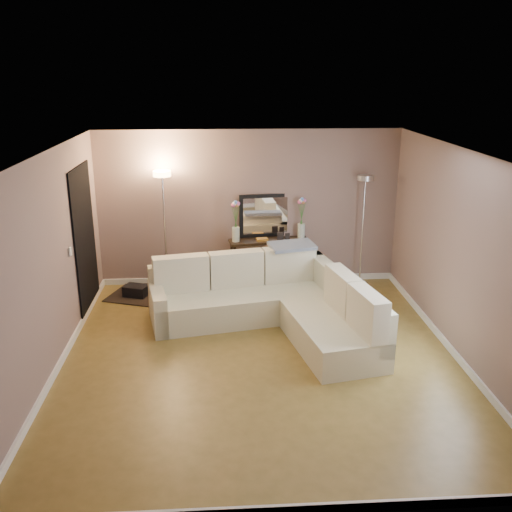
{
  "coord_description": "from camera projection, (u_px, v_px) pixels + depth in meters",
  "views": [
    {
      "loc": [
        -0.47,
        -6.52,
        3.5
      ],
      "look_at": [
        0.0,
        0.8,
        1.1
      ],
      "focal_mm": 40.0,
      "sensor_mm": 36.0,
      "label": 1
    }
  ],
  "objects": [
    {
      "name": "baseboard_back",
      "position": [
        249.0,
        279.0,
        9.88
      ],
      "size": [
        5.0,
        0.03,
        0.1
      ],
      "primitive_type": "cube",
      "color": "white",
      "rests_on": "ground"
    },
    {
      "name": "charcoal_rug",
      "position": [
        152.0,
        295.0,
        9.3
      ],
      "size": [
        1.54,
        1.34,
        0.02
      ],
      "primitive_type": "cube",
      "rotation": [
        0.0,
        0.0,
        -0.34
      ],
      "color": "black",
      "rests_on": "floor"
    },
    {
      "name": "doorway",
      "position": [
        85.0,
        240.0,
        8.42
      ],
      "size": [
        0.02,
        1.2,
        2.2
      ],
      "primitive_type": "cube",
      "color": "black",
      "rests_on": "ground"
    },
    {
      "name": "floor_lamp_lit",
      "position": [
        164.0,
        207.0,
        9.19
      ],
      "size": [
        0.36,
        0.36,
        1.98
      ],
      "color": "silver",
      "rests_on": "floor"
    },
    {
      "name": "switch_plate",
      "position": [
        70.0,
        251.0,
        7.58
      ],
      "size": [
        0.02,
        0.08,
        0.12
      ],
      "primitive_type": "cube",
      "color": "white",
      "rests_on": "ground"
    },
    {
      "name": "baseboard_right",
      "position": [
        450.0,
        348.0,
        7.44
      ],
      "size": [
        0.03,
        5.5,
        0.1
      ],
      "primitive_type": "cube",
      "color": "white",
      "rests_on": "ground"
    },
    {
      "name": "wall_right",
      "position": [
        462.0,
        257.0,
        7.05
      ],
      "size": [
        0.02,
        5.5,
        2.6
      ],
      "primitive_type": "cube",
      "color": "gray",
      "rests_on": "ground"
    },
    {
      "name": "baseboard_left",
      "position": [
        62.0,
        359.0,
        7.14
      ],
      "size": [
        0.03,
        5.5,
        0.1
      ],
      "primitive_type": "cube",
      "color": "white",
      "rests_on": "ground"
    },
    {
      "name": "console_table",
      "position": [
        264.0,
        260.0,
        9.59
      ],
      "size": [
        1.35,
        0.53,
        0.81
      ],
      "color": "black",
      "rests_on": "floor"
    },
    {
      "name": "wall_left",
      "position": [
        49.0,
        265.0,
        6.75
      ],
      "size": [
        0.02,
        5.5,
        2.6
      ],
      "primitive_type": "cube",
      "color": "gray",
      "rests_on": "ground"
    },
    {
      "name": "throw_blanket",
      "position": [
        292.0,
        246.0,
        8.63
      ],
      "size": [
        0.76,
        0.55,
        0.09
      ],
      "primitive_type": "cube",
      "rotation": [
        0.1,
        0.0,
        0.25
      ],
      "color": "gray",
      "rests_on": "sectional_sofa"
    },
    {
      "name": "black_bag",
      "position": [
        136.0,
        292.0,
        9.23
      ],
      "size": [
        0.43,
        0.36,
        0.24
      ],
      "primitive_type": "cube",
      "rotation": [
        0.0,
        0.0,
        -0.34
      ],
      "color": "black",
      "rests_on": "charcoal_rug"
    },
    {
      "name": "wall_back",
      "position": [
        249.0,
        208.0,
        9.51
      ],
      "size": [
        5.0,
        0.02,
        2.6
      ],
      "primitive_type": "cube",
      "color": "gray",
      "rests_on": "ground"
    },
    {
      "name": "floor",
      "position": [
        260.0,
        357.0,
        7.3
      ],
      "size": [
        5.0,
        5.5,
        0.01
      ],
      "primitive_type": "cube",
      "color": "olive",
      "rests_on": "ground"
    },
    {
      "name": "floor_lamp_unlit",
      "position": [
        364.0,
        208.0,
        9.39
      ],
      "size": [
        0.29,
        0.29,
        1.88
      ],
      "color": "silver",
      "rests_on": "floor"
    },
    {
      "name": "flower_vase_left",
      "position": [
        236.0,
        224.0,
        9.3
      ],
      "size": [
        0.16,
        0.14,
        0.69
      ],
      "color": "silver",
      "rests_on": "console_table"
    },
    {
      "name": "sectional_sofa",
      "position": [
        274.0,
        303.0,
        8.1
      ],
      "size": [
        3.15,
        2.71,
        0.95
      ],
      "color": "beige",
      "rests_on": "floor"
    },
    {
      "name": "leaning_mirror",
      "position": [
        267.0,
        215.0,
        9.54
      ],
      "size": [
        0.93,
        0.17,
        0.73
      ],
      "color": "black",
      "rests_on": "console_table"
    },
    {
      "name": "ceiling",
      "position": [
        260.0,
        152.0,
        6.49
      ],
      "size": [
        5.0,
        5.5,
        0.01
      ],
      "primitive_type": "cube",
      "color": "white",
      "rests_on": "ground"
    },
    {
      "name": "baseboard_front",
      "position": [
        283.0,
        510.0,
        4.69
      ],
      "size": [
        5.0,
        0.03,
        0.1
      ],
      "primitive_type": "cube",
      "color": "white",
      "rests_on": "ground"
    },
    {
      "name": "wall_front",
      "position": [
        286.0,
        378.0,
        4.28
      ],
      "size": [
        5.0,
        0.02,
        2.6
      ],
      "primitive_type": "cube",
      "color": "gray",
      "rests_on": "ground"
    },
    {
      "name": "flower_vase_right",
      "position": [
        301.0,
        221.0,
        9.51
      ],
      "size": [
        0.16,
        0.14,
        0.69
      ],
      "color": "silver",
      "rests_on": "console_table"
    },
    {
      "name": "table_decor",
      "position": [
        269.0,
        238.0,
        9.45
      ],
      "size": [
        0.56,
        0.15,
        0.13
      ],
      "color": "orange",
      "rests_on": "console_table"
    }
  ]
}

